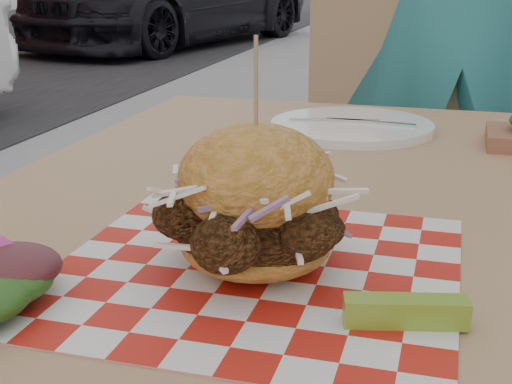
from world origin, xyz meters
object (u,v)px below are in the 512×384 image
diner (450,3)px  patio_chair (383,158)px  patio_table (303,261)px  sandwich (256,208)px

diner → patio_chair: size_ratio=1.93×
diner → patio_table: size_ratio=1.53×
diner → sandwich: size_ratio=8.78×
patio_chair → sandwich: 1.19m
diner → sandwich: diner is taller
patio_table → sandwich: size_ratio=5.74×
sandwich → patio_chair: bearing=89.9°
diner → patio_chair: bearing=41.7°
patio_table → patio_chair: 0.96m
patio_chair → sandwich: sandwich is taller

